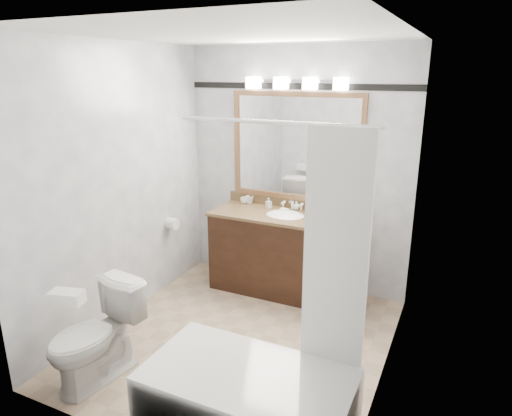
{
  "coord_description": "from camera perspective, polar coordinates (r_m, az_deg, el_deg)",
  "views": [
    {
      "loc": [
        1.61,
        -3.08,
        2.24
      ],
      "look_at": [
        -0.01,
        0.35,
        1.1
      ],
      "focal_mm": 32.0,
      "sensor_mm": 36.0,
      "label": 1
    }
  ],
  "objects": [
    {
      "name": "cup_left",
      "position": [
        5.0,
        -1.47,
        0.97
      ],
      "size": [
        0.11,
        0.11,
        0.07
      ],
      "primitive_type": "imported",
      "rotation": [
        0.0,
        0.0,
        0.32
      ],
      "color": "white",
      "rests_on": "vanity"
    },
    {
      "name": "soap_bottle_a",
      "position": [
        4.82,
        1.59,
        0.63
      ],
      "size": [
        0.07,
        0.07,
        0.11
      ],
      "primitive_type": "imported",
      "rotation": [
        0.0,
        0.0,
        -0.42
      ],
      "color": "white",
      "rests_on": "vanity"
    },
    {
      "name": "coffee_maker",
      "position": [
        4.4,
        10.95,
        0.15
      ],
      "size": [
        0.17,
        0.2,
        0.31
      ],
      "rotation": [
        0.0,
        0.0,
        -0.3
      ],
      "color": "black",
      "rests_on": "vanity"
    },
    {
      "name": "tp_roll",
      "position": [
        4.89,
        -10.44,
        -1.93
      ],
      "size": [
        0.11,
        0.12,
        0.12
      ],
      "primitive_type": "cylinder",
      "rotation": [
        0.0,
        1.57,
        0.0
      ],
      "color": "white",
      "rests_on": "room"
    },
    {
      "name": "mirror",
      "position": [
        4.71,
        5.03,
        7.6
      ],
      "size": [
        1.4,
        0.04,
        1.1
      ],
      "color": "#8C613F",
      "rests_on": "room"
    },
    {
      "name": "cup_right",
      "position": [
        4.99,
        -0.83,
        1.04
      ],
      "size": [
        0.1,
        0.1,
        0.08
      ],
      "primitive_type": "imported",
      "rotation": [
        0.0,
        0.0,
        -0.11
      ],
      "color": "white",
      "rests_on": "vanity"
    },
    {
      "name": "room",
      "position": [
        3.61,
        -2.2,
        0.76
      ],
      "size": [
        2.42,
        2.62,
        2.52
      ],
      "color": "tan",
      "rests_on": "ground"
    },
    {
      "name": "toilet",
      "position": [
        3.69,
        -19.5,
        -14.86
      ],
      "size": [
        0.52,
        0.78,
        0.74
      ],
      "primitive_type": "imported",
      "rotation": [
        0.0,
        0.0,
        -0.15
      ],
      "color": "white",
      "rests_on": "ground"
    },
    {
      "name": "soap_bottle_b",
      "position": [
        4.78,
        5.07,
        0.32
      ],
      "size": [
        0.09,
        0.09,
        0.09
      ],
      "primitive_type": "imported",
      "rotation": [
        0.0,
        0.0,
        -0.38
      ],
      "color": "white",
      "rests_on": "vanity"
    },
    {
      "name": "bathtub",
      "position": [
        3.12,
        -0.44,
        -22.3
      ],
      "size": [
        1.3,
        0.75,
        1.96
      ],
      "color": "white",
      "rests_on": "ground"
    },
    {
      "name": "tissue_box",
      "position": [
        3.38,
        -22.57,
        -10.28
      ],
      "size": [
        0.25,
        0.18,
        0.09
      ],
      "primitive_type": "cube",
      "rotation": [
        0.0,
        0.0,
        0.28
      ],
      "color": "white",
      "rests_on": "toilet"
    },
    {
      "name": "vanity",
      "position": [
        4.75,
        3.58,
        -5.55
      ],
      "size": [
        1.53,
        0.58,
        0.97
      ],
      "color": "black",
      "rests_on": "ground"
    },
    {
      "name": "vanity_light_bar",
      "position": [
        4.6,
        4.99,
        15.32
      ],
      "size": [
        1.02,
        0.14,
        0.12
      ],
      "color": "silver",
      "rests_on": "room"
    },
    {
      "name": "soap_bar",
      "position": [
        4.73,
        3.57,
        -0.23
      ],
      "size": [
        0.1,
        0.07,
        0.03
      ],
      "primitive_type": "cube",
      "rotation": [
        0.0,
        0.0,
        -0.25
      ],
      "color": "beige",
      "rests_on": "vanity"
    },
    {
      "name": "accent_stripe",
      "position": [
        4.66,
        5.27,
        14.92
      ],
      "size": [
        2.4,
        0.01,
        0.06
      ],
      "primitive_type": "cube",
      "color": "black",
      "rests_on": "room"
    }
  ]
}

